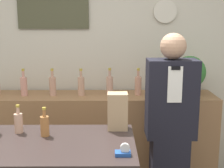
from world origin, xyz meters
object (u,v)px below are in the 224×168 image
object	(u,v)px
potted_plant	(189,74)
tape_dispenser	(124,152)
paper_bag	(118,111)
shopkeeper	(170,130)

from	to	relation	value
potted_plant	tape_dispenser	bearing A→B (deg)	-117.07
paper_bag	shopkeeper	bearing A→B (deg)	41.02
potted_plant	tape_dispenser	world-z (taller)	potted_plant
shopkeeper	paper_bag	distance (m)	0.67
paper_bag	tape_dispenser	size ratio (longest dim) A/B	2.89
shopkeeper	paper_bag	bearing A→B (deg)	-138.98
tape_dispenser	shopkeeper	bearing A→B (deg)	62.87
paper_bag	tape_dispenser	world-z (taller)	paper_bag
shopkeeper	potted_plant	bearing A→B (deg)	63.02
shopkeeper	tape_dispenser	distance (m)	0.96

